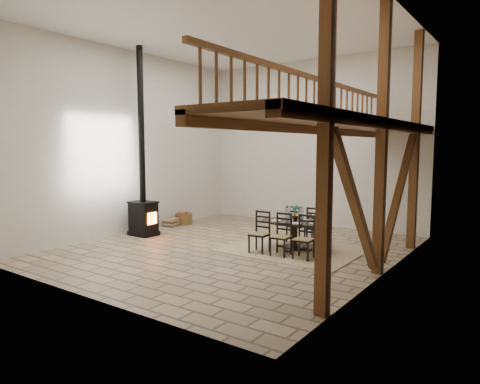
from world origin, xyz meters
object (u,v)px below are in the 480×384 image
Objects in this scene: wood_stove at (143,195)px; log_basket at (184,218)px; dining_table at (292,234)px; log_stack at (171,222)px.

wood_stove is 2.11m from log_basket.
dining_table is 4.25m from wood_stove.
log_stack is (-0.35, 1.41, -1.00)m from wood_stove.
log_basket reaches higher than log_stack.
dining_table is at bearing -13.65° from log_basket.
dining_table reaches higher than log_stack.
log_basket is 1.01× the size of log_stack.
wood_stove reaches higher than log_basket.
wood_stove is at bearing -81.92° from log_basket.
dining_table is 3.64× the size of log_stack.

